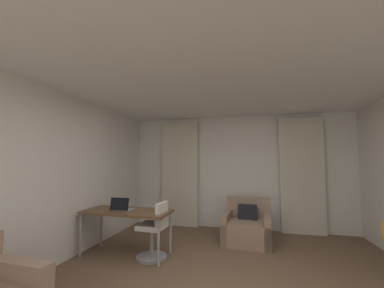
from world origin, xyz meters
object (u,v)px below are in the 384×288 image
at_px(armchair, 247,228).
at_px(laptop, 122,208).
at_px(desk, 127,214).
at_px(desk_chair, 154,233).

height_order(armchair, laptop, laptop).
distance_m(desk, desk_chair, 0.56).
bearing_deg(desk_chair, desk, 177.94).
relative_size(desk, laptop, 4.40).
bearing_deg(laptop, armchair, 29.99).
relative_size(armchair, desk_chair, 1.07).
height_order(desk, laptop, laptop).
bearing_deg(desk, armchair, 30.46).
relative_size(desk_chair, laptop, 2.69).
distance_m(armchair, laptop, 2.38).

